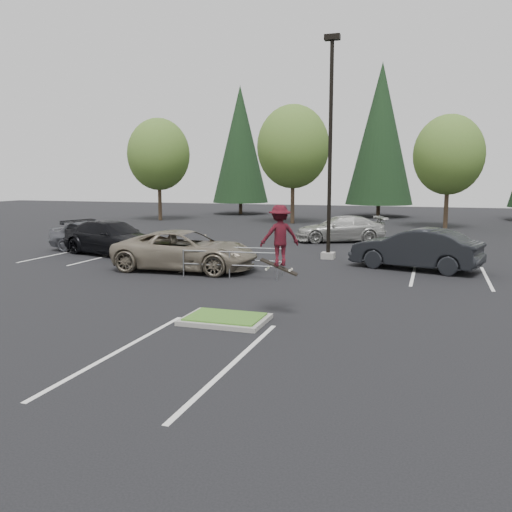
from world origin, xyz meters
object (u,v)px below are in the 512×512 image
(decid_b, at_px, (293,149))
(skateboarder, at_px, (279,236))
(conif_a, at_px, (240,145))
(car_far_silver, at_px, (342,229))
(light_pole, at_px, (330,161))
(car_r_charc, at_px, (415,249))
(conif_b, at_px, (381,134))
(car_l_grey, at_px, (95,235))
(car_l_black, at_px, (111,238))
(cart_corral, at_px, (223,258))
(car_l_tan, at_px, (186,250))
(decid_c, at_px, (448,157))
(decid_a, at_px, (159,157))

(decid_b, relative_size, skateboarder, 5.00)
(conif_a, bearing_deg, skateboarder, -68.71)
(car_far_silver, bearing_deg, decid_b, -175.75)
(light_pole, height_order, car_r_charc, light_pole)
(light_pole, relative_size, conif_b, 0.70)
(conif_b, xyz_separation_m, car_l_grey, (-11.50, -29.72, -7.03))
(light_pole, bearing_deg, car_l_black, -169.23)
(car_far_silver, bearing_deg, car_l_grey, -77.78)
(cart_corral, distance_m, car_l_tan, 1.95)
(decid_c, xyz_separation_m, cart_corral, (-8.62, -23.35, -4.59))
(light_pole, relative_size, decid_b, 1.05)
(conif_b, relative_size, car_far_silver, 2.74)
(decid_a, relative_size, car_l_tan, 1.50)
(skateboarder, xyz_separation_m, car_far_silver, (-1.20, 17.95, -1.48))
(car_l_black, bearing_deg, decid_c, -21.70)
(decid_c, bearing_deg, car_far_silver, -118.84)
(decid_b, xyz_separation_m, car_l_tan, (1.51, -23.53, -5.22))
(conif_b, height_order, car_l_black, conif_b)
(conif_a, xyz_separation_m, car_r_charc, (18.50, -29.82, -6.23))
(car_l_black, bearing_deg, car_far_silver, -30.99)
(car_l_grey, distance_m, car_far_silver, 14.10)
(decid_b, xyz_separation_m, car_far_silver, (6.01, -11.59, -5.27))
(conif_a, bearing_deg, car_l_tan, -73.94)
(light_pole, distance_m, decid_a, 25.86)
(skateboarder, distance_m, car_l_grey, 16.09)
(light_pole, xyz_separation_m, decid_c, (5.49, 17.83, 0.69))
(conif_b, distance_m, car_r_charc, 31.44)
(conif_a, xyz_separation_m, car_l_grey, (2.50, -29.22, -6.28))
(decid_a, bearing_deg, car_l_tan, -59.61)
(cart_corral, height_order, car_l_tan, car_l_tan)
(car_r_charc, bearing_deg, decid_a, -115.32)
(car_l_tan, distance_m, car_l_grey, 7.96)
(conif_b, distance_m, car_l_tan, 34.52)
(conif_a, relative_size, car_r_charc, 2.48)
(light_pole, distance_m, decid_c, 18.67)
(skateboarder, height_order, car_far_silver, skateboarder)
(car_l_grey, bearing_deg, light_pole, -80.38)
(decid_c, relative_size, car_l_tan, 1.41)
(light_pole, distance_m, conif_b, 28.69)
(skateboarder, xyz_separation_m, car_r_charc, (3.30, 9.18, -1.39))
(decid_a, height_order, car_l_black, decid_a)
(decid_b, distance_m, decid_c, 12.05)
(light_pole, bearing_deg, car_l_grey, -174.21)
(car_l_tan, xyz_separation_m, car_far_silver, (4.50, 11.95, -0.05))
(light_pole, distance_m, car_l_tan, 8.00)
(cart_corral, bearing_deg, car_l_grey, 148.40)
(decid_b, relative_size, car_l_tan, 1.63)
(decid_b, distance_m, car_r_charc, 23.48)
(light_pole, xyz_separation_m, car_l_grey, (-12.00, -1.22, -3.74))
(car_far_silver, bearing_deg, decid_a, -144.78)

